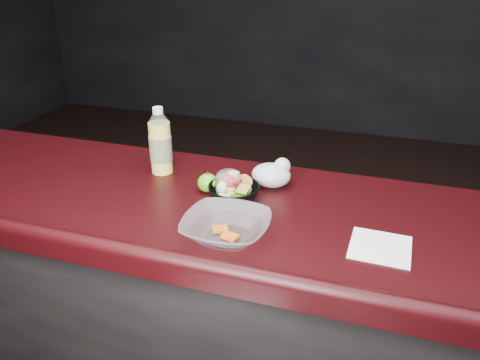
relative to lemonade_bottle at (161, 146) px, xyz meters
name	(u,v)px	position (x,y,z in m)	size (l,w,h in m)	color
counter	(231,327)	(0.32, -0.16, -0.61)	(4.06, 0.71, 1.02)	black
lemonade_bottle	(161,146)	(0.00, 0.00, 0.00)	(0.08, 0.08, 0.24)	yellow
fruit_cup	(229,186)	(0.31, -0.15, -0.04)	(0.08, 0.08, 0.11)	white
green_apple	(208,183)	(0.22, -0.09, -0.07)	(0.07, 0.07, 0.07)	#3A8E10
plastic_bag	(273,174)	(0.41, 0.01, -0.06)	(0.13, 0.11, 0.10)	silver
snack_bowl	(233,191)	(0.32, -0.13, -0.07)	(0.17, 0.17, 0.09)	black
takeout_bowl	(226,227)	(0.37, -0.34, -0.07)	(0.25, 0.25, 0.06)	silver
paper_napkin	(380,247)	(0.78, -0.26, -0.10)	(0.16, 0.16, 0.00)	white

